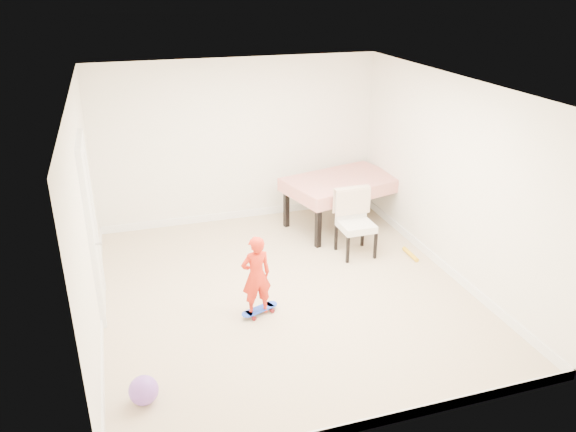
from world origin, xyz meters
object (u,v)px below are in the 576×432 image
object	(u,v)px
skateboard	(260,311)
balloon	(144,390)
dining_chair	(356,224)
child	(256,278)
dining_table	(342,202)

from	to	relation	value
skateboard	balloon	size ratio (longest dim) A/B	1.74
dining_chair	skateboard	bearing A→B (deg)	-147.92
skateboard	child	size ratio (longest dim) A/B	0.49
skateboard	child	bearing A→B (deg)	168.69
dining_chair	skateboard	size ratio (longest dim) A/B	1.97
child	skateboard	bearing A→B (deg)	-177.36
dining_table	balloon	distance (m)	4.65
dining_table	child	bearing A→B (deg)	-147.32
dining_table	dining_chair	distance (m)	1.02
skateboard	balloon	bearing A→B (deg)	-161.76
balloon	skateboard	bearing A→B (deg)	38.65
dining_chair	child	world-z (taller)	child
dining_table	child	world-z (taller)	child
dining_table	child	xyz separation A→B (m)	(-1.94, -2.11, 0.09)
dining_table	skateboard	xyz separation A→B (m)	(-1.90, -2.11, -0.37)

